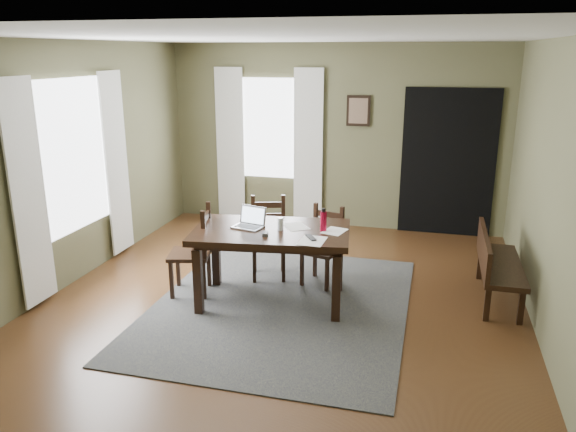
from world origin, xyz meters
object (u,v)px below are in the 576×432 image
(laptop, at_px, (250,222))
(water_bottle, at_px, (323,221))
(chair_back_left, at_px, (269,239))
(dining_table, at_px, (272,238))
(chair_back_right, at_px, (323,247))
(chair_end, at_px, (194,252))
(bench, at_px, (495,261))

(laptop, xyz_separation_m, water_bottle, (0.77, 0.06, 0.05))
(chair_back_left, height_order, laptop, laptop)
(dining_table, relative_size, chair_back_right, 1.92)
(chair_end, xyz_separation_m, bench, (3.15, 0.67, -0.05))
(dining_table, relative_size, bench, 1.33)
(chair_back_left, height_order, chair_back_right, chair_back_left)
(chair_back_left, xyz_separation_m, water_bottle, (0.76, -0.59, 0.45))
(chair_back_left, relative_size, water_bottle, 4.06)
(bench, xyz_separation_m, laptop, (-2.51, -0.64, 0.43))
(bench, relative_size, laptop, 3.70)
(water_bottle, bearing_deg, dining_table, -170.38)
(chair_back_left, bearing_deg, bench, -17.34)
(water_bottle, bearing_deg, chair_end, -176.54)
(dining_table, xyz_separation_m, chair_back_right, (0.42, 0.63, -0.27))
(bench, bearing_deg, chair_back_left, 89.75)
(bench, bearing_deg, water_bottle, 108.41)
(dining_table, height_order, chair_end, chair_end)
(bench, bearing_deg, chair_end, 101.95)
(laptop, bearing_deg, chair_back_right, 55.30)
(chair_end, xyz_separation_m, chair_back_left, (0.64, 0.68, -0.02))
(chair_back_left, distance_m, bench, 2.51)
(chair_end, bearing_deg, chair_back_right, 102.04)
(chair_end, relative_size, chair_back_left, 1.04)
(dining_table, distance_m, laptop, 0.29)
(chair_end, bearing_deg, bench, 88.17)
(dining_table, relative_size, chair_end, 1.74)
(chair_end, distance_m, water_bottle, 1.47)
(chair_end, relative_size, laptop, 2.81)
(dining_table, xyz_separation_m, chair_back_left, (-0.24, 0.68, -0.25))
(chair_back_left, height_order, water_bottle, water_bottle)
(chair_back_left, height_order, bench, chair_back_left)
(chair_back_left, bearing_deg, laptop, -107.46)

